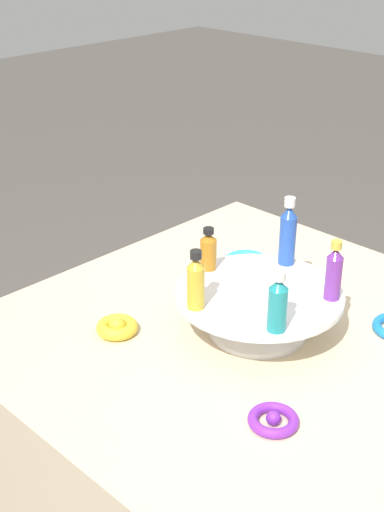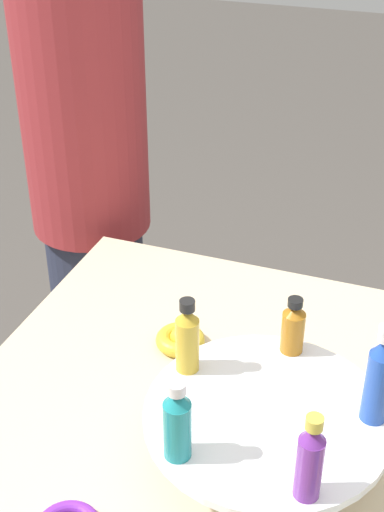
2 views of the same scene
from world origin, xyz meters
The scene contains 8 objects.
display_stand centered at (0.00, 0.00, 0.79)m, with size 0.32×0.32×0.09m.
bottle_amber centered at (-0.14, 0.00, 0.86)m, with size 0.03×0.03×0.09m.
bottle_gold centered at (-0.05, -0.13, 0.88)m, with size 0.03×0.03×0.12m.
bottle_teal centered at (0.11, -0.08, 0.88)m, with size 0.03×0.03×0.11m.
bottle_purple centered at (0.11, 0.08, 0.88)m, with size 0.03×0.03×0.12m.
bottle_blue centered at (-0.04, 0.13, 0.89)m, with size 0.03×0.03×0.14m.
ribbon_bow_gold centered at (-0.19, -0.20, 0.75)m, with size 0.08×0.08×0.03m.
person_figure centered at (-0.62, -0.58, 0.81)m, with size 0.27×0.27×1.60m.
Camera 2 is at (0.67, 0.14, 1.48)m, focal length 50.00 mm.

